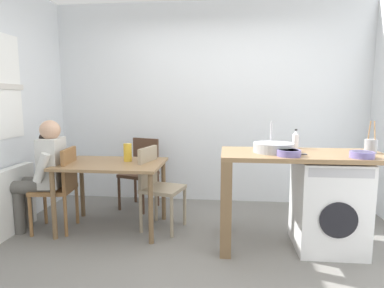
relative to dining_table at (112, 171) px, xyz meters
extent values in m
plane|color=slate|center=(0.99, -0.57, -0.64)|extent=(5.46, 5.46, 0.00)
cube|color=silver|center=(0.99, 1.18, 0.71)|extent=(4.60, 0.10, 2.70)
cube|color=white|center=(-1.03, -0.27, -0.29)|extent=(0.10, 0.80, 0.70)
cube|color=olive|center=(0.00, 0.00, 0.08)|extent=(1.10, 0.76, 0.03)
cylinder|color=brown|center=(-0.50, -0.33, -0.29)|extent=(0.05, 0.05, 0.71)
cylinder|color=brown|center=(0.50, -0.33, -0.29)|extent=(0.05, 0.05, 0.71)
cylinder|color=brown|center=(-0.50, 0.33, -0.29)|extent=(0.05, 0.05, 0.71)
cylinder|color=brown|center=(0.50, 0.33, -0.29)|extent=(0.05, 0.05, 0.71)
cube|color=olive|center=(-0.62, -0.10, -0.19)|extent=(0.45, 0.45, 0.04)
cube|color=olive|center=(-0.44, -0.08, 0.03)|extent=(0.08, 0.38, 0.45)
cylinder|color=olive|center=(-0.78, -0.30, -0.42)|extent=(0.04, 0.04, 0.45)
cylinder|color=olive|center=(-0.82, 0.06, -0.42)|extent=(0.04, 0.04, 0.45)
cylinder|color=olive|center=(-0.42, -0.26, -0.42)|extent=(0.04, 0.04, 0.45)
cylinder|color=olive|center=(-0.46, 0.10, -0.42)|extent=(0.04, 0.04, 0.45)
cube|color=gray|center=(0.55, 0.05, -0.19)|extent=(0.49, 0.49, 0.04)
cube|color=gray|center=(0.38, 0.09, 0.03)|extent=(0.13, 0.38, 0.45)
cylinder|color=gray|center=(0.77, 0.18, -0.42)|extent=(0.04, 0.04, 0.45)
cylinder|color=gray|center=(0.68, -0.17, -0.42)|extent=(0.04, 0.04, 0.45)
cylinder|color=gray|center=(0.42, 0.27, -0.42)|extent=(0.04, 0.04, 0.45)
cylinder|color=gray|center=(0.33, -0.08, -0.42)|extent=(0.04, 0.04, 0.45)
cube|color=#4C3323|center=(0.10, 0.70, -0.19)|extent=(0.51, 0.51, 0.04)
cube|color=#4C3323|center=(0.16, 0.87, 0.03)|extent=(0.37, 0.16, 0.45)
cylinder|color=#4C3323|center=(0.21, 0.47, -0.42)|extent=(0.04, 0.04, 0.45)
cylinder|color=#4C3323|center=(-0.13, 0.59, -0.42)|extent=(0.04, 0.04, 0.45)
cylinder|color=#4C3323|center=(0.33, 0.81, -0.42)|extent=(0.04, 0.04, 0.45)
cylinder|color=#4C3323|center=(-0.01, 0.93, -0.42)|extent=(0.04, 0.04, 0.45)
cylinder|color=#595651|center=(-0.95, -0.23, -0.42)|extent=(0.11, 0.11, 0.45)
cylinder|color=#595651|center=(-0.97, -0.05, -0.42)|extent=(0.11, 0.11, 0.45)
cylinder|color=#595651|center=(-0.79, -0.21, -0.14)|extent=(0.41, 0.19, 0.14)
cylinder|color=#595651|center=(-0.81, -0.03, -0.14)|extent=(0.41, 0.19, 0.14)
cube|color=silver|center=(-0.62, -0.10, 0.11)|extent=(0.24, 0.36, 0.52)
cylinder|color=silver|center=(-0.61, -0.31, 0.09)|extent=(0.20, 0.11, 0.31)
cylinder|color=silver|center=(-0.67, 0.11, 0.09)|extent=(0.20, 0.11, 0.31)
sphere|color=tan|center=(-0.62, -0.10, 0.45)|extent=(0.21, 0.21, 0.21)
sphere|color=black|center=(-0.68, -0.11, 0.37)|extent=(0.12, 0.12, 0.12)
cube|color=olive|center=(1.93, -0.24, 0.26)|extent=(1.50, 0.68, 0.04)
cube|color=brown|center=(1.23, -0.53, -0.20)|extent=(0.10, 0.10, 0.88)
cube|color=brown|center=(1.23, 0.05, -0.20)|extent=(0.10, 0.10, 0.88)
cube|color=white|center=(2.19, -0.24, -0.21)|extent=(0.60, 0.60, 0.86)
cylinder|color=black|center=(2.19, -0.54, -0.26)|extent=(0.32, 0.02, 0.32)
cube|color=#B2B2B7|center=(2.19, -0.54, 0.16)|extent=(0.54, 0.01, 0.08)
cylinder|color=#9EA0A5|center=(1.67, -0.24, 0.32)|extent=(0.38, 0.38, 0.09)
cylinder|color=#B2B2B7|center=(1.67, -0.06, 0.42)|extent=(0.02, 0.02, 0.28)
cylinder|color=silver|center=(1.93, 0.04, 0.35)|extent=(0.06, 0.06, 0.14)
cone|color=silver|center=(1.93, 0.04, 0.44)|extent=(0.06, 0.06, 0.04)
cylinder|color=#262626|center=(1.93, 0.04, 0.47)|extent=(0.03, 0.03, 0.02)
cylinder|color=slate|center=(1.77, -0.44, 0.31)|extent=(0.21, 0.21, 0.06)
cylinder|color=#3D375B|center=(1.77, -0.44, 0.32)|extent=(0.17, 0.17, 0.03)
cylinder|color=gray|center=(2.56, -0.19, 0.34)|extent=(0.11, 0.11, 0.13)
cylinder|color=#99724C|center=(2.54, -0.18, 0.49)|extent=(0.01, 0.04, 0.18)
cylinder|color=#99724C|center=(2.58, -0.20, 0.49)|extent=(0.01, 0.05, 0.18)
cylinder|color=slate|center=(2.38, -0.46, 0.30)|extent=(0.20, 0.20, 0.05)
cylinder|color=#3D375B|center=(2.38, -0.46, 0.32)|extent=(0.16, 0.16, 0.03)
cylinder|color=gold|center=(0.15, 0.10, 0.19)|extent=(0.09, 0.09, 0.20)
cube|color=#B2B2B7|center=(1.88, -0.34, 0.28)|extent=(0.15, 0.06, 0.01)
cube|color=#262628|center=(1.88, -0.34, 0.28)|extent=(0.15, 0.06, 0.01)
camera|label=1|loc=(1.22, -3.34, 0.78)|focal=30.51mm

